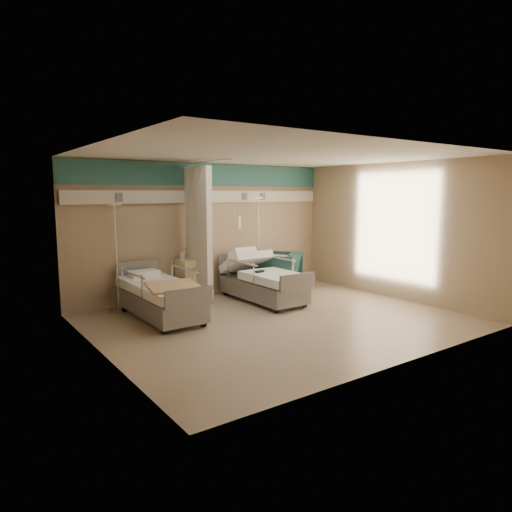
# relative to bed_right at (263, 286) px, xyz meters

# --- Properties ---
(ground) EXTENTS (6.00, 5.00, 0.00)m
(ground) POSITION_rel_bed_right_xyz_m (-0.60, -1.30, -0.32)
(ground) COLOR #87735D
(ground) RESTS_ON ground
(room_walls) EXTENTS (6.04, 5.04, 2.82)m
(room_walls) POSITION_rel_bed_right_xyz_m (-0.63, -1.05, 1.55)
(room_walls) COLOR tan
(room_walls) RESTS_ON ground
(bed_right) EXTENTS (1.00, 2.16, 0.63)m
(bed_right) POSITION_rel_bed_right_xyz_m (0.00, 0.00, 0.00)
(bed_right) COLOR white
(bed_right) RESTS_ON ground
(bed_left) EXTENTS (1.00, 2.16, 0.63)m
(bed_left) POSITION_rel_bed_right_xyz_m (-2.20, 0.00, 0.00)
(bed_left) COLOR white
(bed_left) RESTS_ON ground
(bedside_cabinet) EXTENTS (0.50, 0.48, 0.85)m
(bedside_cabinet) POSITION_rel_bed_right_xyz_m (-1.15, 0.90, 0.11)
(bedside_cabinet) COLOR beige
(bedside_cabinet) RESTS_ON ground
(visitor_armchair) EXTENTS (1.33, 1.34, 0.88)m
(visitor_armchair) POSITION_rel_bed_right_xyz_m (0.84, 0.60, 0.12)
(visitor_armchair) COLOR #1E4B4A
(visitor_armchair) RESTS_ON ground
(waffle_blanket) EXTENTS (0.90, 0.88, 0.08)m
(waffle_blanket) POSITION_rel_bed_right_xyz_m (0.85, 0.56, 0.60)
(waffle_blanket) COLOR white
(waffle_blanket) RESTS_ON visitor_armchair
(iv_stand_right) EXTENTS (0.37, 0.37, 2.09)m
(iv_stand_right) POSITION_rel_bed_right_xyz_m (0.50, 0.87, 0.11)
(iv_stand_right) COLOR silver
(iv_stand_right) RESTS_ON ground
(iv_stand_left) EXTENTS (0.35, 0.35, 1.98)m
(iv_stand_left) POSITION_rel_bed_right_xyz_m (-2.68, 0.83, 0.09)
(iv_stand_left) COLOR silver
(iv_stand_left) RESTS_ON ground
(call_remote) EXTENTS (0.20, 0.12, 0.04)m
(call_remote) POSITION_rel_bed_right_xyz_m (-0.19, -0.15, 0.34)
(call_remote) COLOR black
(call_remote) RESTS_ON bed_right
(tan_blanket) EXTENTS (1.04, 1.19, 0.04)m
(tan_blanket) POSITION_rel_bed_right_xyz_m (-2.18, -0.46, 0.33)
(tan_blanket) COLOR tan
(tan_blanket) RESTS_ON bed_left
(toiletry_bag) EXTENTS (0.23, 0.19, 0.11)m
(toiletry_bag) POSITION_rel_bed_right_xyz_m (-1.02, 0.90, 0.59)
(toiletry_bag) COLOR black
(toiletry_bag) RESTS_ON bedside_cabinet
(white_cup) EXTENTS (0.12, 0.12, 0.13)m
(white_cup) POSITION_rel_bed_right_xyz_m (-1.30, 0.98, 0.60)
(white_cup) COLOR white
(white_cup) RESTS_ON bedside_cabinet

